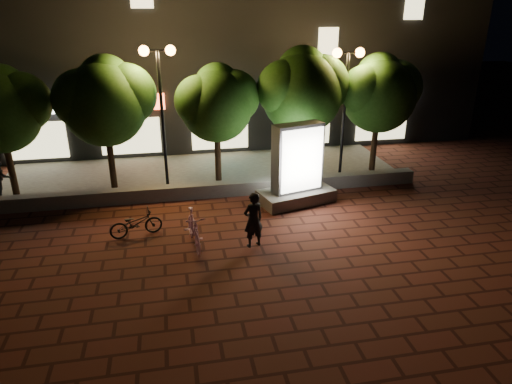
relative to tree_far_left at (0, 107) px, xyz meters
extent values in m
plane|color=#502119|center=(6.95, -5.46, -3.29)|extent=(80.00, 80.00, 0.00)
cube|color=slate|center=(6.95, -1.46, -3.04)|extent=(16.00, 0.45, 0.50)
cube|color=slate|center=(6.95, 1.04, -3.25)|extent=(16.00, 5.00, 0.08)
cube|color=black|center=(6.95, 7.54, 1.71)|extent=(28.00, 8.00, 10.00)
cube|color=white|center=(-0.05, 3.48, -0.69)|extent=(3.20, 0.12, 0.70)
cube|color=beige|center=(-0.05, 3.48, -2.19)|extent=(2.60, 0.10, 1.60)
cube|color=#D64823|center=(3.95, 3.48, -0.69)|extent=(3.20, 0.12, 0.70)
cube|color=beige|center=(3.95, 3.48, -2.19)|extent=(2.60, 0.10, 1.60)
cube|color=#48D3D4|center=(7.95, 3.48, -0.69)|extent=(3.20, 0.12, 0.70)
cube|color=beige|center=(7.95, 3.48, -2.19)|extent=(2.60, 0.10, 1.60)
cube|color=orange|center=(11.95, 3.48, -0.69)|extent=(3.20, 0.12, 0.70)
cube|color=beige|center=(11.95, 3.48, -2.19)|extent=(2.60, 0.10, 1.60)
cube|color=white|center=(15.95, 3.48, -0.69)|extent=(3.20, 0.12, 0.70)
cube|color=beige|center=(15.95, 3.48, -2.19)|extent=(2.60, 0.10, 1.60)
cube|color=beige|center=(12.95, 3.48, 1.71)|extent=(0.90, 0.10, 1.20)
cube|color=beige|center=(16.95, 3.48, 3.21)|extent=(0.90, 0.10, 1.20)
cylinder|color=#322113|center=(-0.05, -0.06, -2.09)|extent=(0.24, 0.24, 2.25)
sphere|color=#234C16|center=(0.65, 0.14, 0.11)|extent=(2.10, 2.10, 2.10)
sphere|color=#234C16|center=(0.05, 0.29, 0.51)|extent=(1.82, 1.82, 1.82)
cylinder|color=#322113|center=(3.45, -0.06, -2.04)|extent=(0.24, 0.24, 2.34)
sphere|color=#234C16|center=(3.45, -0.06, -0.05)|extent=(3.00, 3.00, 3.00)
sphere|color=#234C16|center=(4.20, 0.14, 0.25)|extent=(2.25, 2.25, 2.25)
sphere|color=#234C16|center=(2.77, -0.21, 0.20)|extent=(2.10, 2.10, 2.10)
sphere|color=#234C16|center=(3.55, 0.29, 0.70)|extent=(1.95, 1.95, 1.95)
cylinder|color=#322113|center=(7.45, -0.06, -2.11)|extent=(0.24, 0.24, 2.21)
sphere|color=#234C16|center=(7.45, -0.06, -0.26)|extent=(2.70, 2.70, 2.70)
sphere|color=#234C16|center=(8.12, 0.14, 0.04)|extent=(2.03, 2.03, 2.02)
sphere|color=#234C16|center=(6.84, -0.21, -0.01)|extent=(1.89, 1.89, 1.89)
sphere|color=#234C16|center=(7.55, 0.29, 0.41)|extent=(1.76, 1.76, 1.76)
cylinder|color=#322113|center=(10.75, -0.06, -2.00)|extent=(0.24, 0.24, 2.43)
sphere|color=#234C16|center=(10.75, -0.06, 0.07)|extent=(3.10, 3.10, 3.10)
sphere|color=#234C16|center=(11.52, 0.14, 0.37)|extent=(2.33, 2.33, 2.33)
sphere|color=#234C16|center=(10.05, -0.21, 0.32)|extent=(2.17, 2.17, 2.17)
sphere|color=#234C16|center=(10.85, 0.29, 0.85)|extent=(2.01, 2.02, 2.02)
cylinder|color=#322113|center=(13.95, -0.06, -2.06)|extent=(0.24, 0.24, 2.29)
sphere|color=#234C16|center=(13.95, -0.06, -0.12)|extent=(2.90, 2.90, 2.90)
sphere|color=#234C16|center=(14.67, 0.14, 0.18)|extent=(2.18, 2.17, 2.17)
sphere|color=#234C16|center=(13.30, -0.21, 0.13)|extent=(2.03, 2.03, 2.03)
sphere|color=#234C16|center=(14.05, 0.29, 0.61)|extent=(1.89, 1.88, 1.88)
cylinder|color=black|center=(5.45, -0.26, -0.71)|extent=(0.12, 0.12, 5.00)
cylinder|color=black|center=(5.45, -0.26, 1.79)|extent=(0.90, 0.08, 0.08)
sphere|color=orange|center=(5.00, -0.26, 1.79)|extent=(0.36, 0.36, 0.36)
sphere|color=orange|center=(5.90, -0.26, 1.79)|extent=(0.36, 0.36, 0.36)
cylinder|color=black|center=(12.45, -0.26, -0.81)|extent=(0.12, 0.12, 4.80)
cylinder|color=black|center=(12.45, -0.26, 1.59)|extent=(0.90, 0.08, 0.08)
sphere|color=orange|center=(12.00, -0.26, 1.59)|extent=(0.36, 0.36, 0.36)
sphere|color=orange|center=(12.90, -0.26, 1.59)|extent=(0.36, 0.36, 0.36)
cube|color=slate|center=(9.94, -2.54, -3.07)|extent=(2.88, 1.96, 0.44)
cube|color=#4C4C51|center=(9.94, -2.54, -1.65)|extent=(1.85, 1.04, 2.41)
cube|color=white|center=(10.03, -2.84, -1.65)|extent=(1.55, 0.46, 2.19)
cube|color=white|center=(9.86, -2.23, -1.65)|extent=(1.55, 0.46, 2.19)
imported|color=#ECA0CF|center=(6.15, -5.14, -2.74)|extent=(0.71, 1.88, 1.10)
imported|color=black|center=(7.84, -5.43, -2.45)|extent=(0.71, 0.57, 1.68)
imported|color=black|center=(4.46, -4.13, -2.88)|extent=(1.66, 0.90, 0.83)
imported|color=black|center=(-0.29, -0.54, -2.32)|extent=(0.86, 1.00, 1.79)
camera|label=1|loc=(5.67, -17.04, 3.29)|focal=32.11mm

